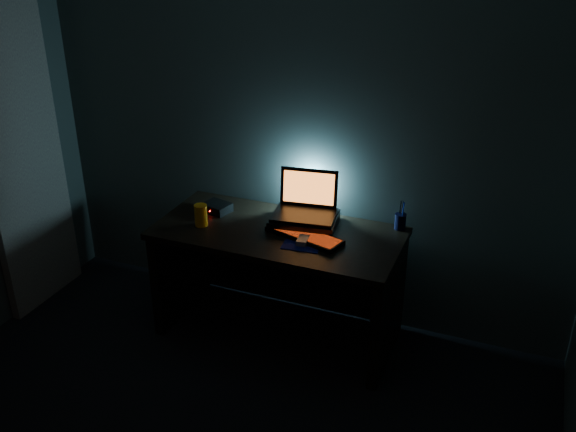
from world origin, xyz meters
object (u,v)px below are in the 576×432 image
object	(u,v)px
laptop	(306,204)
juice_glass	(201,215)
keyboard	(304,235)
pen_cup	(400,221)
router	(217,207)
mouse	(303,240)

from	to	relation	value
laptop	juice_glass	distance (m)	0.65
keyboard	pen_cup	world-z (taller)	pen_cup
laptop	router	distance (m)	0.60
keyboard	mouse	size ratio (longest dim) A/B	5.02
laptop	pen_cup	bearing A→B (deg)	3.47
laptop	keyboard	size ratio (longest dim) A/B	0.82
mouse	juice_glass	size ratio (longest dim) A/B	0.74
keyboard	router	xyz separation A→B (m)	(-0.65, 0.13, 0.01)
laptop	router	bearing A→B (deg)	179.02
mouse	router	bearing A→B (deg)	157.21
laptop	pen_cup	world-z (taller)	laptop
mouse	juice_glass	distance (m)	0.67
keyboard	juice_glass	world-z (taller)	juice_glass
keyboard	juice_glass	xyz separation A→B (m)	(-0.64, -0.08, 0.05)
keyboard	laptop	bearing A→B (deg)	123.74
laptop	keyboard	xyz separation A→B (m)	(0.07, -0.21, -0.11)
pen_cup	juice_glass	distance (m)	1.22
juice_glass	keyboard	bearing A→B (deg)	7.20
keyboard	mouse	distance (m)	0.07
juice_glass	router	size ratio (longest dim) A/B	0.70
router	laptop	bearing A→B (deg)	21.30
laptop	pen_cup	size ratio (longest dim) A/B	4.18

